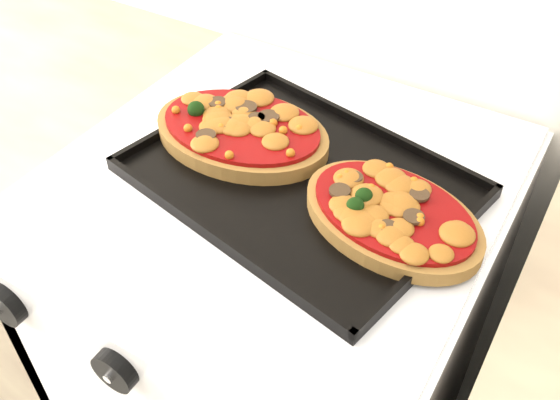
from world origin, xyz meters
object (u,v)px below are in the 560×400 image
Objects in this scene: pizza_left at (241,130)px; baking_tray at (299,177)px; pizza_right at (392,214)px; stove at (280,358)px.

baking_tray is at bearing -14.98° from pizza_left.
pizza_right is (0.14, -0.02, 0.02)m from baking_tray.
stove is 0.51m from pizza_right.
baking_tray is 0.12m from pizza_left.
stove is at bearing 176.61° from baking_tray.
baking_tray is 0.14m from pizza_right.
baking_tray reaches higher than stove.
pizza_right is at bearing -8.55° from stove.
pizza_left is at bearing 176.58° from baking_tray.
baking_tray is 1.64× the size of pizza_left.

